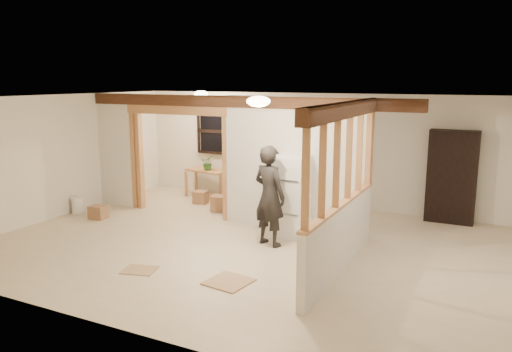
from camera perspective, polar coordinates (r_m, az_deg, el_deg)
The scene contains 28 objects.
floor at distance 8.59m, azimuth -0.07°, elevation -8.08°, with size 9.00×6.50×0.01m, color beige.
ceiling at distance 8.12m, azimuth -0.07°, elevation 8.86°, with size 9.00×6.50×0.01m, color white.
wall_back at distance 11.23m, azimuth 7.34°, elevation 2.98°, with size 9.00×0.01×2.50m, color silver.
wall_front at distance 5.62m, azimuth -15.05°, elevation -5.47°, with size 9.00×0.01×2.50m, color silver.
wall_left at distance 11.00m, azimuth -21.57°, elevation 2.12°, with size 0.01×6.50×2.50m, color silver.
partition_left_stub at distance 11.52m, azimuth -15.66°, elevation 2.86°, with size 0.90×0.12×2.50m, color silver.
partition_center at distance 9.26m, azimuth 4.35°, elevation 1.32°, with size 2.80×0.12×2.50m, color silver.
doorway_frame at distance 10.52m, azimuth -8.90°, elevation 1.57°, with size 2.46×0.14×2.20m, color #B67E4D.
header_beam_back at distance 9.65m, azimuth -2.24°, elevation 8.49°, with size 7.00×0.18×0.22m, color #4E2D1A.
header_beam_right at distance 7.17m, azimuth 10.10°, elevation 7.44°, with size 0.18×3.30×0.22m, color #4E2D1A.
pony_wall at distance 7.52m, azimuth 9.61°, elevation -7.01°, with size 0.12×3.20×1.00m, color silver.
stud_partition at distance 7.25m, azimuth 9.91°, elevation 1.75°, with size 0.14×3.20×1.32m, color #B67E4D.
window_back at distance 12.21m, azimuth -4.39°, elevation 5.10°, with size 1.12×0.10×1.10m, color black.
ceiling_dome_main at distance 7.54m, azimuth 0.28°, elevation 8.54°, with size 0.36×0.36×0.16m, color #FFEABF.
ceiling_dome_util at distance 11.36m, azimuth -6.29°, elevation 9.33°, with size 0.32×0.32×0.14m, color #FFEABF.
hanging_bulb at distance 10.51m, azimuth -6.01°, elevation 7.56°, with size 0.07×0.07×0.07m, color #FFD88C.
refrigerator at distance 9.01m, azimuth 3.98°, elevation -2.31°, with size 0.60×0.59×1.46m, color white.
woman at distance 8.44m, azimuth 1.55°, elevation -2.28°, with size 0.63×0.41×1.73m, color black.
work_table at distance 12.10m, azimuth -5.50°, elevation -0.81°, with size 1.06×0.53×0.66m, color #B67E4D.
potted_plant at distance 11.92m, azimuth -5.50°, elevation 1.52°, with size 0.33×0.28×0.36m, color #306427.
shop_vac at distance 12.11m, azimuth -14.58°, elevation -1.31°, with size 0.45×0.45×0.58m, color #A7161E.
bookshelf at distance 10.50m, azimuth 21.47°, elevation -0.10°, with size 0.92×0.31×1.84m, color black.
bucket at distance 11.26m, azimuth -19.68°, elevation -3.18°, with size 0.26×0.26×0.33m, color white.
box_util_a at distance 10.80m, azimuth -3.99°, elevation -3.13°, with size 0.39×0.34×0.34m, color #936747.
box_util_b at distance 11.52m, azimuth -6.33°, elevation -2.41°, with size 0.30×0.30×0.28m, color #936747.
box_front at distance 10.70m, azimuth -17.59°, elevation -3.96°, with size 0.33×0.27×0.27m, color #936747.
floor_panel_near at distance 7.17m, azimuth -3.15°, elevation -11.97°, with size 0.57×0.57×0.02m, color tan.
floor_panel_far at distance 7.77m, azimuth -13.14°, elevation -10.41°, with size 0.48×0.39×0.02m, color tan.
Camera 1 is at (3.61, -7.26, 2.81)m, focal length 35.00 mm.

